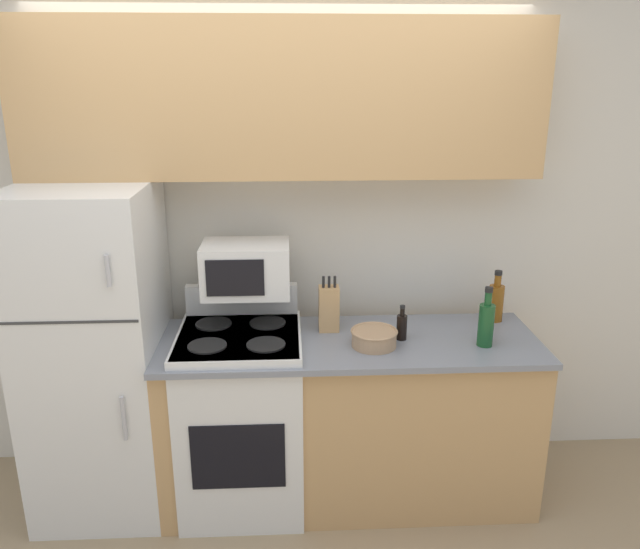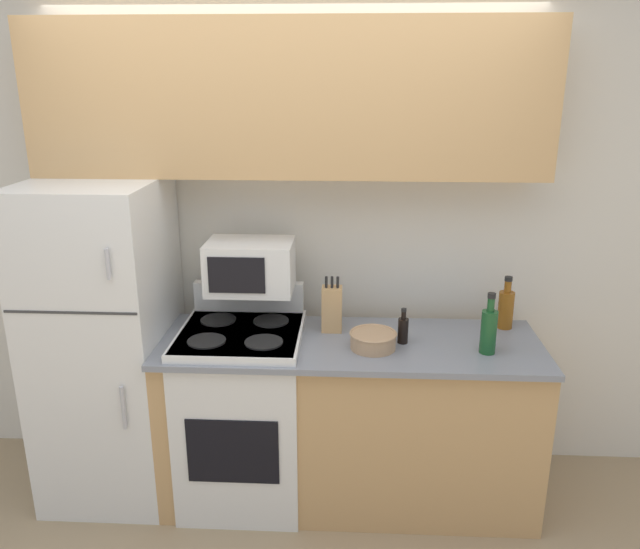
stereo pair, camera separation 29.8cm
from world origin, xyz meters
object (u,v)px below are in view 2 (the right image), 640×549
at_px(knife_block, 332,309).
at_px(bottle_wine_green, 489,330).
at_px(bowl, 373,340).
at_px(stove, 244,412).
at_px(microwave, 250,266).
at_px(refrigerator, 107,342).
at_px(bottle_whiskey, 506,308).
at_px(bottle_soy_sauce, 403,329).

bearing_deg(knife_block, bottle_wine_green, -17.21).
bearing_deg(bowl, knife_block, 134.40).
xyz_separation_m(stove, bottle_wine_green, (1.20, -0.10, 0.53)).
distance_m(microwave, bottle_wine_green, 1.21).
xyz_separation_m(refrigerator, bottle_whiskey, (2.07, 0.15, 0.17)).
bearing_deg(bowl, bottle_soy_sauce, 26.28).
height_order(bowl, bottle_soy_sauce, bottle_soy_sauce).
bearing_deg(stove, knife_block, 15.67).
distance_m(knife_block, bottle_wine_green, 0.78).
bearing_deg(bowl, bottle_wine_green, -2.19).
xyz_separation_m(refrigerator, knife_block, (1.17, 0.07, 0.18)).
height_order(microwave, knife_block, microwave).
height_order(bottle_whiskey, bottle_soy_sauce, bottle_whiskey).
bearing_deg(bottle_wine_green, knife_block, 162.79).
bearing_deg(stove, microwave, 75.78).
bearing_deg(bottle_soy_sauce, microwave, 168.48).
bearing_deg(bottle_wine_green, bowl, 177.81).
bearing_deg(bottle_soy_sauce, stove, 179.27).
bearing_deg(stove, refrigerator, 175.11).
bearing_deg(knife_block, refrigerator, -176.74).
xyz_separation_m(refrigerator, bottle_soy_sauce, (1.52, -0.07, 0.13)).
height_order(stove, microwave, microwave).
bearing_deg(bottle_whiskey, stove, -171.04).
distance_m(knife_block, bottle_whiskey, 0.91).
bearing_deg(stove, bottle_wine_green, -4.95).
height_order(microwave, bottle_wine_green, microwave).
bearing_deg(refrigerator, stove, -4.89).
xyz_separation_m(bowl, bottle_soy_sauce, (0.15, 0.07, 0.03)).
relative_size(microwave, bottle_wine_green, 1.45).
xyz_separation_m(knife_block, bottle_soy_sauce, (0.36, -0.14, -0.05)).
relative_size(bowl, bottle_wine_green, 0.77).
xyz_separation_m(knife_block, bowl, (0.21, -0.21, -0.08)).
distance_m(knife_block, bottle_soy_sauce, 0.38).
height_order(bowl, bottle_wine_green, bottle_wine_green).
relative_size(refrigerator, bottle_wine_green, 5.61).
relative_size(refrigerator, bowl, 7.30).
bearing_deg(knife_block, microwave, 177.33).
height_order(knife_block, bottle_whiskey, knife_block).
distance_m(refrigerator, bottle_soy_sauce, 1.53).
distance_m(stove, bottle_soy_sauce, 0.95).
bearing_deg(microwave, stove, -104.22).
relative_size(bottle_whiskey, bottle_soy_sauce, 1.56).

